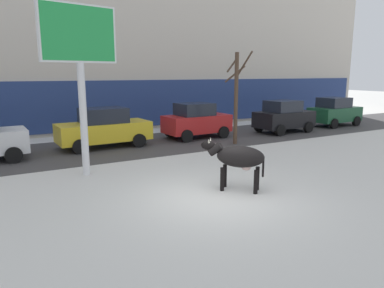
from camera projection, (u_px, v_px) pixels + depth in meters
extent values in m
plane|color=silver|center=(215.00, 197.00, 10.04)|extent=(120.00, 120.00, 0.00)
cube|color=#423F3F|center=(121.00, 147.00, 16.91)|extent=(60.00, 5.60, 0.01)
cube|color=beige|center=(77.00, 22.00, 22.04)|extent=(44.00, 6.00, 13.00)
cube|color=navy|center=(95.00, 106.00, 20.39)|extent=(43.12, 0.10, 2.80)
ellipsoid|color=black|center=(240.00, 157.00, 10.46)|extent=(1.40, 1.43, 0.64)
cylinder|color=black|center=(222.00, 179.00, 10.54)|extent=(0.12, 0.12, 0.70)
cylinder|color=black|center=(225.00, 176.00, 10.91)|extent=(0.12, 0.12, 0.70)
cylinder|color=black|center=(256.00, 182.00, 10.27)|extent=(0.12, 0.12, 0.70)
cylinder|color=black|center=(257.00, 178.00, 10.63)|extent=(0.12, 0.12, 0.70)
cylinder|color=black|center=(215.00, 149.00, 10.64)|extent=(0.52, 0.52, 0.44)
ellipsoid|color=black|center=(208.00, 145.00, 10.68)|extent=(0.48, 0.48, 0.28)
cone|color=beige|center=(209.00, 141.00, 10.53)|extent=(0.12, 0.12, 0.15)
cone|color=beige|center=(210.00, 140.00, 10.74)|extent=(0.12, 0.12, 0.15)
cylinder|color=black|center=(263.00, 167.00, 10.32)|extent=(0.06, 0.06, 0.60)
ellipsoid|color=beige|center=(246.00, 167.00, 10.47)|extent=(0.37, 0.37, 0.20)
cylinder|color=silver|center=(83.00, 119.00, 11.92)|extent=(0.24, 0.24, 3.80)
cube|color=silver|center=(78.00, 33.00, 11.39)|extent=(2.51, 0.66, 1.82)
cube|color=green|center=(79.00, 33.00, 11.36)|extent=(2.39, 0.59, 1.70)
cylinder|color=black|center=(9.00, 147.00, 15.20)|extent=(0.65, 0.24, 0.64)
cylinder|color=black|center=(14.00, 155.00, 13.78)|extent=(0.65, 0.24, 0.64)
cube|color=gold|center=(104.00, 132.00, 16.71)|extent=(4.26, 1.90, 0.84)
cube|color=#1E232D|center=(103.00, 115.00, 16.56)|extent=(2.05, 1.62, 0.68)
cylinder|color=black|center=(125.00, 135.00, 18.23)|extent=(0.65, 0.24, 0.64)
cylinder|color=black|center=(139.00, 140.00, 16.76)|extent=(0.65, 0.24, 0.64)
cylinder|color=black|center=(70.00, 140.00, 16.83)|extent=(0.65, 0.24, 0.64)
cylinder|color=black|center=(80.00, 147.00, 15.36)|extent=(0.65, 0.24, 0.64)
cube|color=red|center=(197.00, 124.00, 19.14)|extent=(3.56, 1.82, 0.90)
cube|color=#1E232D|center=(194.00, 109.00, 18.92)|extent=(1.85, 1.56, 0.64)
cylinder|color=black|center=(206.00, 128.00, 20.53)|extent=(0.65, 0.24, 0.64)
cylinder|color=black|center=(223.00, 132.00, 19.11)|extent=(0.65, 0.24, 0.64)
cylinder|color=black|center=(171.00, 131.00, 19.36)|extent=(0.65, 0.24, 0.64)
cylinder|color=black|center=(187.00, 136.00, 17.94)|extent=(0.65, 0.24, 0.64)
cube|color=black|center=(284.00, 119.00, 20.97)|extent=(3.56, 1.82, 0.90)
cube|color=#1E232D|center=(283.00, 106.00, 20.75)|extent=(1.85, 1.56, 0.64)
cylinder|color=black|center=(287.00, 124.00, 22.36)|extent=(0.65, 0.24, 0.64)
cylinder|color=black|center=(308.00, 127.00, 20.94)|extent=(0.65, 0.24, 0.64)
cylinder|color=black|center=(259.00, 126.00, 21.19)|extent=(0.65, 0.24, 0.64)
cylinder|color=black|center=(280.00, 130.00, 19.77)|extent=(0.65, 0.24, 0.64)
cube|color=#194C2D|center=(335.00, 114.00, 23.53)|extent=(3.56, 1.82, 0.90)
cube|color=#1E232D|center=(334.00, 102.00, 23.31)|extent=(1.85, 1.56, 0.64)
cylinder|color=black|center=(334.00, 118.00, 24.92)|extent=(0.65, 0.24, 0.64)
cylinder|color=black|center=(356.00, 121.00, 23.50)|extent=(0.65, 0.24, 0.64)
cylinder|color=black|center=(312.00, 121.00, 23.75)|extent=(0.65, 0.24, 0.64)
cylinder|color=black|center=(334.00, 124.00, 22.33)|extent=(0.65, 0.24, 0.64)
cylinder|color=#4C3828|center=(236.00, 99.00, 17.21)|extent=(0.19, 0.19, 4.37)
cylinder|color=#4C3828|center=(244.00, 65.00, 17.19)|extent=(0.25, 1.06, 1.25)
cylinder|color=#4C3828|center=(232.00, 65.00, 17.14)|extent=(0.69, 0.18, 0.70)
cylinder|color=#4C3828|center=(235.00, 74.00, 17.45)|extent=(0.94, 0.54, 0.83)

